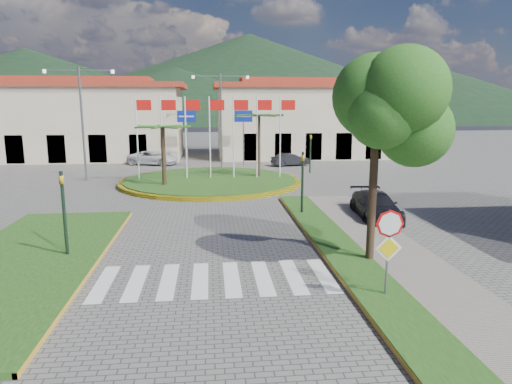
{
  "coord_description": "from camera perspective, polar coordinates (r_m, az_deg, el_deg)",
  "views": [
    {
      "loc": [
        -0.02,
        -9.81,
        5.52
      ],
      "look_at": [
        1.79,
        8.0,
        2.03
      ],
      "focal_mm": 32.0,
      "sensor_mm": 36.0,
      "label": 1
    }
  ],
  "objects": [
    {
      "name": "ground",
      "position": [
        11.26,
        -5.22,
        -18.4
      ],
      "size": [
        160.0,
        160.0,
        0.0
      ],
      "primitive_type": "plane",
      "color": "#615F5C",
      "rests_on": "ground"
    },
    {
      "name": "hill_near_back",
      "position": [
        140.19,
        -10.11,
        11.88
      ],
      "size": [
        110.0,
        110.0,
        16.0
      ],
      "primitive_type": "cone",
      "color": "black",
      "rests_on": "ground"
    },
    {
      "name": "crosswalk",
      "position": [
        14.87,
        -5.4,
        -10.8
      ],
      "size": [
        8.0,
        3.0,
        0.01
      ],
      "primitive_type": "cube",
      "color": "silver",
      "rests_on": "ground"
    },
    {
      "name": "deciduous_tree",
      "position": [
        15.81,
        14.84,
        9.41
      ],
      "size": [
        3.6,
        3.6,
        6.8
      ],
      "color": "black",
      "rests_on": "ground"
    },
    {
      "name": "traffic_light_far",
      "position": [
        36.87,
        6.81,
        5.38
      ],
      "size": [
        0.18,
        0.15,
        3.2
      ],
      "color": "black",
      "rests_on": "ground"
    },
    {
      "name": "verge_right",
      "position": [
        13.87,
        15.43,
        -12.46
      ],
      "size": [
        1.6,
        28.0,
        0.18
      ],
      "primitive_type": "cube",
      "color": "#194112",
      "rests_on": "ground"
    },
    {
      "name": "hill_far_east",
      "position": [
        160.89,
        20.43,
        11.6
      ],
      "size": [
        120.0,
        120.0,
        18.0
      ],
      "primitive_type": "cone",
      "color": "black",
      "rests_on": "ground"
    },
    {
      "name": "roundabout_island",
      "position": [
        32.26,
        -5.68,
        1.44
      ],
      "size": [
        12.7,
        12.7,
        6.0
      ],
      "color": "yellow",
      "rests_on": "ground"
    },
    {
      "name": "building_right",
      "position": [
        48.88,
        6.1,
        9.07
      ],
      "size": [
        19.08,
        9.54,
        8.05
      ],
      "color": "beige",
      "rests_on": "ground"
    },
    {
      "name": "direction_sign_east",
      "position": [
        40.94,
        -1.59,
        8.24
      ],
      "size": [
        1.6,
        0.14,
        5.2
      ],
      "color": "slate",
      "rests_on": "ground"
    },
    {
      "name": "white_van",
      "position": [
        42.72,
        -12.73,
        4.19
      ],
      "size": [
        4.99,
        3.43,
        1.27
      ],
      "primitive_type": "imported",
      "rotation": [
        0.0,
        0.0,
        1.25
      ],
      "color": "silver",
      "rests_on": "ground"
    },
    {
      "name": "car_side_right",
      "position": [
        22.84,
        14.72,
        -1.68
      ],
      "size": [
        2.12,
        4.54,
        1.28
      ],
      "primitive_type": "imported",
      "rotation": [
        0.0,
        0.0,
        -0.07
      ],
      "color": "black",
      "rests_on": "ground"
    },
    {
      "name": "hill_far_west",
      "position": [
        159.67,
        -26.56,
        11.87
      ],
      "size": [
        140.0,
        140.0,
        22.0
      ],
      "primitive_type": "cone",
      "color": "black",
      "rests_on": "ground"
    },
    {
      "name": "car_dark_a",
      "position": [
        45.41,
        -15.94,
        4.37
      ],
      "size": [
        3.7,
        2.46,
        1.17
      ],
      "primitive_type": "imported",
      "rotation": [
        0.0,
        0.0,
        1.91
      ],
      "color": "black",
      "rests_on": "ground"
    },
    {
      "name": "median_left",
      "position": [
        17.93,
        -26.93,
        -7.85
      ],
      "size": [
        5.0,
        14.0,
        0.18
      ],
      "primitive_type": "cube",
      "color": "#194112",
      "rests_on": "ground"
    },
    {
      "name": "traffic_light_right",
      "position": [
        22.56,
        5.83,
        1.84
      ],
      "size": [
        0.15,
        0.18,
        3.2
      ],
      "color": "black",
      "rests_on": "ground"
    },
    {
      "name": "car_dark_b",
      "position": [
        41.11,
        4.35,
        4.06
      ],
      "size": [
        3.58,
        1.93,
        1.12
      ],
      "primitive_type": "imported",
      "rotation": [
        0.0,
        0.0,
        1.8
      ],
      "color": "black",
      "rests_on": "ground"
    },
    {
      "name": "hill_far_mid",
      "position": [
        170.74,
        -0.78,
        14.21
      ],
      "size": [
        180.0,
        180.0,
        30.0
      ],
      "primitive_type": "cone",
      "color": "black",
      "rests_on": "ground"
    },
    {
      "name": "stop_sign",
      "position": [
        13.29,
        16.27,
        -5.73
      ],
      "size": [
        0.8,
        0.11,
        2.65
      ],
      "color": "slate",
      "rests_on": "ground"
    },
    {
      "name": "sidewalk_right",
      "position": [
        14.33,
        20.01,
        -12.02
      ],
      "size": [
        4.0,
        28.0,
        0.15
      ],
      "primitive_type": "cube",
      "color": "gray",
      "rests_on": "ground"
    },
    {
      "name": "building_left",
      "position": [
        49.84,
        -22.34,
        8.36
      ],
      "size": [
        23.32,
        9.54,
        8.05
      ],
      "color": "beige",
      "rests_on": "ground"
    },
    {
      "name": "street_lamp_centre",
      "position": [
        39.84,
        -4.4,
        9.52
      ],
      "size": [
        4.8,
        0.16,
        8.0
      ],
      "color": "slate",
      "rests_on": "ground"
    },
    {
      "name": "street_lamp_west",
      "position": [
        35.0,
        -20.92,
        8.63
      ],
      "size": [
        4.8,
        0.16,
        8.0
      ],
      "color": "slate",
      "rests_on": "ground"
    },
    {
      "name": "direction_sign_west",
      "position": [
        40.87,
        -8.66,
        8.11
      ],
      "size": [
        1.6,
        0.14,
        5.2
      ],
      "color": "slate",
      "rests_on": "ground"
    },
    {
      "name": "traffic_light_left",
      "position": [
        17.48,
        -22.91,
        -1.68
      ],
      "size": [
        0.15,
        0.18,
        3.2
      ],
      "color": "black",
      "rests_on": "ground"
    }
  ]
}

